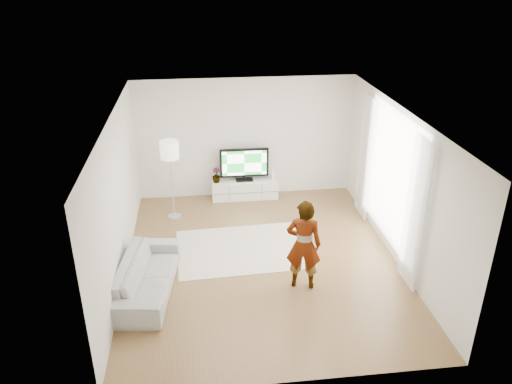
{
  "coord_description": "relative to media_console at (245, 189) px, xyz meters",
  "views": [
    {
      "loc": [
        -1.06,
        -7.88,
        5.14
      ],
      "look_at": [
        -0.06,
        0.4,
        1.24
      ],
      "focal_mm": 35.0,
      "sensor_mm": 36.0,
      "label": 1
    }
  ],
  "objects": [
    {
      "name": "window",
      "position": [
        2.53,
        -2.46,
        1.23
      ],
      "size": [
        0.01,
        2.6,
        2.5
      ],
      "primitive_type": "cube",
      "color": "white",
      "rests_on": "wall_right"
    },
    {
      "name": "wall_right",
      "position": [
        2.55,
        -2.76,
        1.18
      ],
      "size": [
        0.02,
        6.0,
        2.8
      ],
      "primitive_type": "cube",
      "color": "silver",
      "rests_on": "floor"
    },
    {
      "name": "potted_plant",
      "position": [
        -0.66,
        0.0,
        0.39
      ],
      "size": [
        0.24,
        0.24,
        0.35
      ],
      "primitive_type": "imported",
      "rotation": [
        0.0,
        0.0,
        0.3
      ],
      "color": "#3F7238",
      "rests_on": "media_console"
    },
    {
      "name": "player",
      "position": [
        0.63,
        -3.64,
        0.6
      ],
      "size": [
        0.67,
        0.53,
        1.62
      ],
      "primitive_type": "imported",
      "rotation": [
        0.0,
        0.0,
        2.88
      ],
      "color": "#334772",
      "rests_on": "rug"
    },
    {
      "name": "sofa",
      "position": [
        -2.0,
        -3.46,
        0.09
      ],
      "size": [
        1.08,
        2.18,
        0.61
      ],
      "primitive_type": "imported",
      "rotation": [
        0.0,
        0.0,
        1.44
      ],
      "color": "#ACACA7",
      "rests_on": "floor"
    },
    {
      "name": "curtain_near",
      "position": [
        2.45,
        -3.76,
        1.13
      ],
      "size": [
        0.04,
        0.7,
        2.6
      ],
      "primitive_type": "cube",
      "color": "white",
      "rests_on": "floor"
    },
    {
      "name": "television",
      "position": [
        0.0,
        0.03,
        0.64
      ],
      "size": [
        1.13,
        0.22,
        0.79
      ],
      "color": "black",
      "rests_on": "media_console"
    },
    {
      "name": "wall_back",
      "position": [
        0.05,
        0.24,
        1.18
      ],
      "size": [
        5.0,
        0.02,
        2.8
      ],
      "primitive_type": "cube",
      "color": "silver",
      "rests_on": "floor"
    },
    {
      "name": "floor_lamp",
      "position": [
        -1.63,
        -0.78,
        1.26
      ],
      "size": [
        0.39,
        0.39,
        1.75
      ],
      "color": "silver",
      "rests_on": "floor"
    },
    {
      "name": "media_console",
      "position": [
        0.0,
        0.0,
        0.0
      ],
      "size": [
        1.54,
        0.44,
        0.43
      ],
      "color": "white",
      "rests_on": "floor"
    },
    {
      "name": "wall_left",
      "position": [
        -2.45,
        -2.76,
        1.18
      ],
      "size": [
        0.02,
        6.0,
        2.8
      ],
      "primitive_type": "cube",
      "color": "silver",
      "rests_on": "floor"
    },
    {
      "name": "floor",
      "position": [
        0.05,
        -2.76,
        -0.22
      ],
      "size": [
        6.0,
        6.0,
        0.0
      ],
      "primitive_type": "plane",
      "color": "olive",
      "rests_on": "ground"
    },
    {
      "name": "rug",
      "position": [
        -0.28,
        -2.32,
        -0.21
      ],
      "size": [
        2.59,
        1.92,
        0.01
      ],
      "primitive_type": "cube",
      "rotation": [
        0.0,
        0.0,
        0.05
      ],
      "color": "silver",
      "rests_on": "floor"
    },
    {
      "name": "wall_front",
      "position": [
        0.05,
        -5.76,
        1.18
      ],
      "size": [
        5.0,
        0.02,
        2.8
      ],
      "primitive_type": "cube",
      "color": "silver",
      "rests_on": "floor"
    },
    {
      "name": "ceiling",
      "position": [
        0.05,
        -2.76,
        2.58
      ],
      "size": [
        6.0,
        6.0,
        0.0
      ],
      "primitive_type": "plane",
      "color": "white",
      "rests_on": "wall_back"
    },
    {
      "name": "game_console",
      "position": [
        0.68,
        -0.0,
        0.34
      ],
      "size": [
        0.08,
        0.19,
        0.25
      ],
      "rotation": [
        0.0,
        0.0,
        -0.14
      ],
      "color": "white",
      "rests_on": "media_console"
    },
    {
      "name": "curtain_far",
      "position": [
        2.45,
        -1.16,
        1.13
      ],
      "size": [
        0.04,
        0.7,
        2.6
      ],
      "primitive_type": "cube",
      "color": "white",
      "rests_on": "floor"
    }
  ]
}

